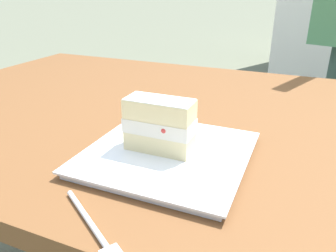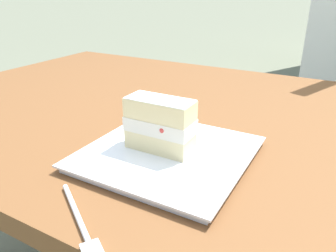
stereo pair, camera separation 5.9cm
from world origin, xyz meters
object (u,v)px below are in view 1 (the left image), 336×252
object	(u,v)px
dessert_plate	(168,154)
dessert_fork	(94,229)
cake_slice	(160,125)
patio_table	(188,140)

from	to	relation	value
dessert_plate	dessert_fork	size ratio (longest dim) A/B	1.92
dessert_plate	cake_slice	distance (m)	0.06
patio_table	dessert_fork	world-z (taller)	dessert_fork
cake_slice	dessert_fork	bearing A→B (deg)	91.09
dessert_plate	cake_slice	size ratio (longest dim) A/B	2.30
cake_slice	dessert_fork	size ratio (longest dim) A/B	0.84
patio_table	cake_slice	distance (m)	0.28
dessert_plate	cake_slice	xyz separation A→B (m)	(0.02, 0.00, 0.06)
patio_table	dessert_fork	size ratio (longest dim) A/B	10.91
patio_table	dessert_plate	world-z (taller)	dessert_plate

